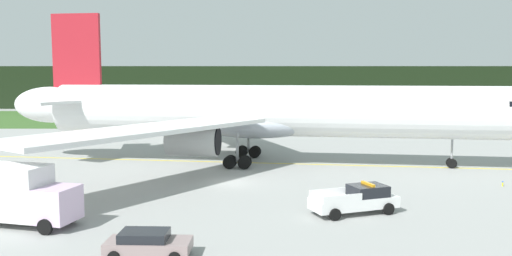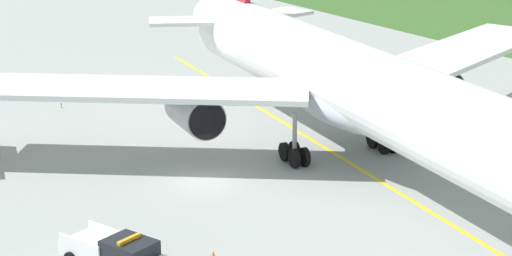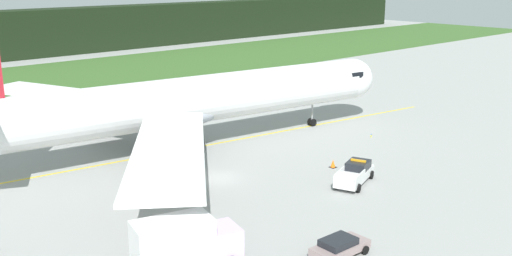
{
  "view_description": "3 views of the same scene",
  "coord_description": "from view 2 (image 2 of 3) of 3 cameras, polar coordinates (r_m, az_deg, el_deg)",
  "views": [
    {
      "loc": [
        1.84,
        -42.46,
        9.09
      ],
      "look_at": [
        1.94,
        9.04,
        3.52
      ],
      "focal_mm": 37.21,
      "sensor_mm": 36.0,
      "label": 1
    },
    {
      "loc": [
        44.68,
        -24.69,
        19.04
      ],
      "look_at": [
        3.29,
        1.54,
        3.96
      ],
      "focal_mm": 64.22,
      "sensor_mm": 36.0,
      "label": 2
    },
    {
      "loc": [
        -31.3,
        -39.47,
        18.28
      ],
      "look_at": [
        6.1,
        1.39,
        3.35
      ],
      "focal_mm": 40.98,
      "sensor_mm": 36.0,
      "label": 3
    }
  ],
  "objects": [
    {
      "name": "taxiway_centerline_main",
      "position": [
        56.44,
        6.78,
        -2.73
      ],
      "size": [
        69.58,
        10.49,
        0.01
      ],
      "primitive_type": "cube",
      "rotation": [
        0.0,
        0.0,
        -0.15
      ],
      "color": "yellow",
      "rests_on": "ground"
    },
    {
      "name": "taxiway_edge_light_west",
      "position": [
        71.3,
        -12.04,
        1.4
      ],
      "size": [
        0.12,
        0.12,
        0.36
      ],
      "color": "yellow",
      "rests_on": "ground"
    },
    {
      "name": "airliner",
      "position": [
        55.66,
        6.51,
        2.44
      ],
      "size": [
        53.18,
        47.72,
        14.86
      ],
      "color": "white",
      "rests_on": "ground"
    },
    {
      "name": "ops_pickup_truck",
      "position": [
        43.47,
        -8.6,
        -7.76
      ],
      "size": [
        5.98,
        3.81,
        1.94
      ],
      "color": "white",
      "rests_on": "ground"
    },
    {
      "name": "ground",
      "position": [
        54.49,
        -3.23,
        -3.38
      ],
      "size": [
        320.0,
        320.0,
        0.0
      ],
      "primitive_type": "plane",
      "color": "#979996"
    }
  ]
}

